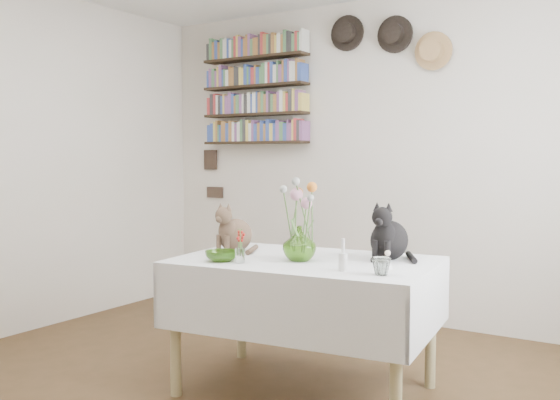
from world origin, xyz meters
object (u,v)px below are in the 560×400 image
Objects in this scene: dining_table at (306,292)px; flower_vase at (299,243)px; black_cat at (389,230)px; bookshelf_unit at (255,91)px; tabby_cat at (235,226)px.

flower_vase is (-0.00, -0.06, 0.27)m from dining_table.
black_cat is 0.32× the size of bookshelf_unit.
bookshelf_unit is (-1.79, 1.33, 0.95)m from black_cat.
bookshelf_unit is (-1.41, 1.63, 1.02)m from flower_vase.
tabby_cat is 1.57× the size of flower_vase.
tabby_cat reaches higher than dining_table.
dining_table is 0.28m from flower_vase.
bookshelf_unit reaches higher than dining_table.
black_cat reaches higher than tabby_cat.
flower_vase is at bearing -144.66° from black_cat.
flower_vase reaches higher than dining_table.
dining_table is at bearing -48.01° from bookshelf_unit.
tabby_cat is at bearing 169.45° from flower_vase.
tabby_cat reaches higher than flower_vase.
dining_table is 0.56m from black_cat.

